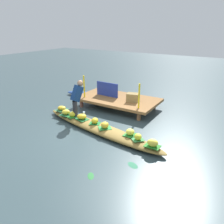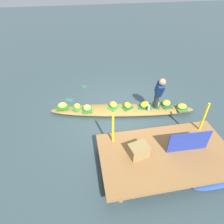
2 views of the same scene
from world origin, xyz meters
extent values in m
plane|color=#334549|center=(0.00, 0.00, 0.00)|extent=(40.00, 40.00, 0.00)
cube|color=olive|center=(-0.59, 2.19, 0.35)|extent=(3.20, 1.80, 0.10)
cylinder|color=#915548|center=(-1.87, 1.47, 0.15)|extent=(0.14, 0.14, 0.30)
cylinder|color=brown|center=(0.69, 1.47, 0.15)|extent=(0.14, 0.14, 0.30)
cylinder|color=#83654D|center=(-1.87, 2.91, 0.15)|extent=(0.14, 0.14, 0.30)
cylinder|color=#985E3E|center=(0.69, 2.91, 0.15)|extent=(0.14, 0.14, 0.30)
ellipsoid|color=olive|center=(0.00, 0.00, 0.11)|extent=(4.81, 1.42, 0.21)
ellipsoid|color=navy|center=(-2.23, 2.76, 0.11)|extent=(2.76, 1.02, 0.21)
cube|color=#20762D|center=(-1.13, 0.10, 0.22)|extent=(0.35, 0.42, 0.01)
ellipsoid|color=gold|center=(-1.13, 0.10, 0.30)|extent=(0.25, 0.29, 0.18)
cube|color=#1A6628|center=(-0.16, 0.03, 0.22)|extent=(0.42, 0.38, 0.01)
ellipsoid|color=yellow|center=(-0.16, 0.03, 0.31)|extent=(0.26, 0.28, 0.19)
cube|color=#368342|center=(1.46, -0.21, 0.22)|extent=(0.40, 0.40, 0.01)
ellipsoid|color=yellow|center=(1.46, -0.21, 0.30)|extent=(0.27, 0.28, 0.17)
cube|color=#1D622D|center=(-0.73, 0.09, 0.22)|extent=(0.50, 0.42, 0.01)
ellipsoid|color=yellow|center=(-0.73, 0.09, 0.30)|extent=(0.39, 0.37, 0.18)
cube|color=#26772C|center=(1.15, -0.07, 0.22)|extent=(0.32, 0.35, 0.01)
ellipsoid|color=#F1E549|center=(1.15, -0.07, 0.30)|extent=(0.27, 0.27, 0.18)
cube|color=#337044|center=(-1.91, 0.38, 0.22)|extent=(0.35, 0.44, 0.01)
ellipsoid|color=gold|center=(-1.91, 0.38, 0.29)|extent=(0.34, 0.30, 0.14)
cube|color=#2C863A|center=(0.29, -0.08, 0.22)|extent=(0.48, 0.48, 0.01)
ellipsoid|color=gold|center=(0.29, -0.08, 0.31)|extent=(0.31, 0.33, 0.20)
cube|color=#205E38|center=(-1.47, 0.13, 0.22)|extent=(0.35, 0.42, 0.01)
ellipsoid|color=yellow|center=(-1.47, 0.13, 0.30)|extent=(0.37, 0.37, 0.17)
cube|color=#247523|center=(1.93, -0.33, 0.22)|extent=(0.40, 0.28, 0.01)
ellipsoid|color=yellow|center=(1.93, -0.33, 0.31)|extent=(0.32, 0.26, 0.19)
cylinder|color=#28282D|center=(-1.07, 0.18, 0.49)|extent=(0.16, 0.16, 0.55)
cube|color=navy|center=(-1.06, 0.29, 0.99)|extent=(0.26, 0.51, 0.59)
sphere|color=#9E7556|center=(-1.03, 0.45, 1.31)|extent=(0.20, 0.20, 0.20)
cylinder|color=#B0C7E5|center=(-0.80, 0.30, 0.30)|extent=(0.08, 0.08, 0.18)
cube|color=navy|center=(-1.09, 2.19, 0.68)|extent=(1.01, 0.06, 0.57)
cylinder|color=yellow|center=(-1.79, 1.59, 0.84)|extent=(0.06, 0.06, 0.88)
cylinder|color=yellow|center=(0.61, 1.59, 0.84)|extent=(0.06, 0.06, 0.88)
cube|color=olive|center=(0.10, 2.12, 0.56)|extent=(0.50, 0.41, 0.31)
ellipsoid|color=#2A6D4C|center=(1.75, -1.08, 0.00)|extent=(0.37, 0.31, 0.01)
ellipsoid|color=#287134|center=(1.14, -1.93, 0.00)|extent=(0.27, 0.29, 0.01)
camera|label=1|loc=(3.70, -5.15, 3.12)|focal=35.82mm
camera|label=2|loc=(1.23, 4.87, 4.02)|focal=30.65mm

